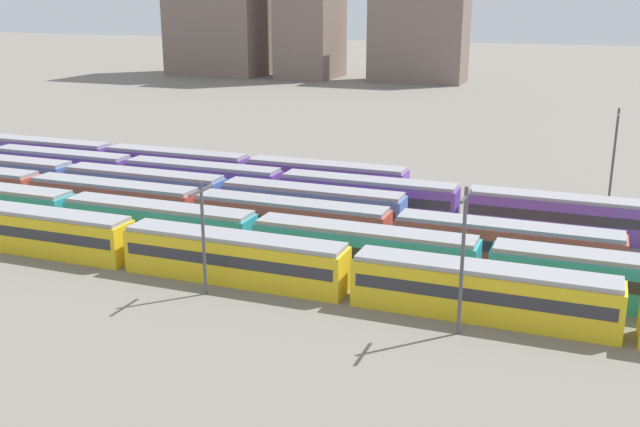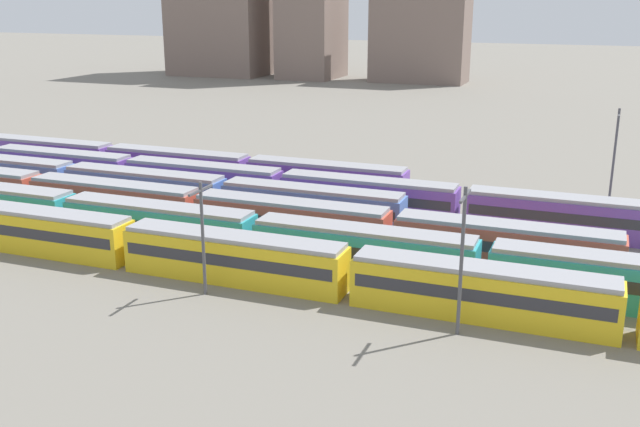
{
  "view_description": "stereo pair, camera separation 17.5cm",
  "coord_description": "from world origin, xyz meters",
  "views": [
    {
      "loc": [
        53.77,
        -47.18,
        21.14
      ],
      "look_at": [
        30.77,
        13.0,
        2.04
      ],
      "focal_mm": 41.2,
      "sensor_mm": 36.0,
      "label": 1
    },
    {
      "loc": [
        53.94,
        -47.11,
        21.14
      ],
      "look_at": [
        30.77,
        13.0,
        2.04
      ],
      "focal_mm": 41.2,
      "sensor_mm": 36.0,
      "label": 2
    }
  ],
  "objects": [
    {
      "name": "ground_plane",
      "position": [
        0.0,
        13.0,
        0.0
      ],
      "size": [
        600.0,
        600.0,
        0.0
      ],
      "primitive_type": "plane",
      "color": "slate"
    },
    {
      "name": "train_track_0",
      "position": [
        28.69,
        0.0,
        1.9
      ],
      "size": [
        93.6,
        3.06,
        3.75
      ],
      "color": "yellow",
      "rests_on": "ground_plane"
    },
    {
      "name": "train_track_1",
      "position": [
        37.45,
        5.2,
        1.9
      ],
      "size": [
        93.6,
        3.06,
        3.75
      ],
      "color": "teal",
      "rests_on": "ground_plane"
    },
    {
      "name": "train_track_2",
      "position": [
        19.5,
        10.4,
        1.9
      ],
      "size": [
        74.7,
        3.06,
        3.75
      ],
      "color": "#BC4C38",
      "rests_on": "ground_plane"
    },
    {
      "name": "train_track_3",
      "position": [
        10.06,
        15.6,
        1.9
      ],
      "size": [
        55.8,
        3.06,
        3.75
      ],
      "color": "#4C70BC",
      "rests_on": "ground_plane"
    },
    {
      "name": "train_track_4",
      "position": [
        23.49,
        20.8,
        1.9
      ],
      "size": [
        74.7,
        3.06,
        3.75
      ],
      "color": "#6B429E",
      "rests_on": "ground_plane"
    },
    {
      "name": "train_track_5",
      "position": [
        7.59,
        26.0,
        1.9
      ],
      "size": [
        55.8,
        3.06,
        3.75
      ],
      "color": "#6B429E",
      "rests_on": "ground_plane"
    },
    {
      "name": "catenary_pole_0",
      "position": [
        46.61,
        -3.15,
        5.51
      ],
      "size": [
        0.24,
        3.2,
        9.92
      ],
      "color": "#4C4C51",
      "rests_on": "ground_plane"
    },
    {
      "name": "catenary_pole_1",
      "position": [
        55.52,
        29.28,
        5.95
      ],
      "size": [
        0.24,
        3.2,
        10.78
      ],
      "color": "#4C4C51",
      "rests_on": "ground_plane"
    },
    {
      "name": "catenary_pole_2",
      "position": [
        27.92,
        -3.19,
        4.79
      ],
      "size": [
        0.24,
        3.2,
        8.54
      ],
      "color": "#4C4C51",
      "rests_on": "ground_plane"
    },
    {
      "name": "distant_building_2",
      "position": [
        9.11,
        139.65,
        13.19
      ],
      "size": [
        23.85,
        12.06,
        26.38
      ],
      "primitive_type": "cube",
      "color": "#7A665B",
      "rests_on": "ground_plane"
    }
  ]
}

